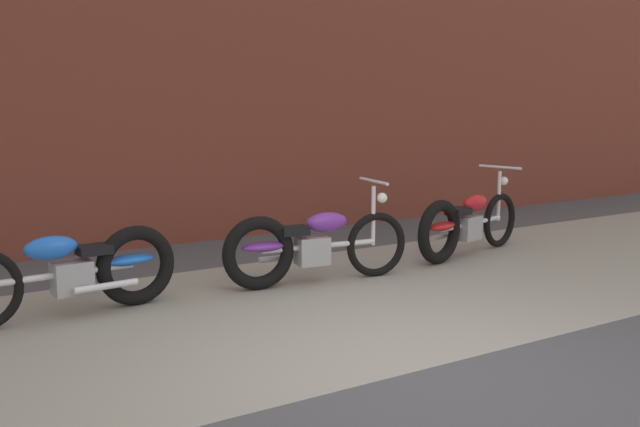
{
  "coord_description": "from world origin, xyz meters",
  "views": [
    {
      "loc": [
        -2.98,
        -3.6,
        1.86
      ],
      "look_at": [
        0.54,
        2.17,
        0.75
      ],
      "focal_mm": 39.79,
      "sensor_mm": 36.0,
      "label": 1
    }
  ],
  "objects": [
    {
      "name": "brick_building_wall",
      "position": [
        0.0,
        5.2,
        2.39
      ],
      "size": [
        36.0,
        0.5,
        4.77
      ],
      "primitive_type": "cube",
      "color": "brown",
      "rests_on": "ground"
    },
    {
      "name": "motorcycle_red",
      "position": [
        2.72,
        2.5,
        0.4
      ],
      "size": [
        1.97,
        0.75,
        1.03
      ],
      "rotation": [
        0.0,
        0.0,
        0.25
      ],
      "color": "black",
      "rests_on": "ground"
    },
    {
      "name": "motorcycle_purple",
      "position": [
        0.5,
        2.39,
        0.4
      ],
      "size": [
        2.0,
        0.62,
        1.03
      ],
      "rotation": [
        0.0,
        0.0,
        -0.13
      ],
      "color": "black",
      "rests_on": "ground"
    },
    {
      "name": "ground_plane",
      "position": [
        0.0,
        0.0,
        0.0
      ],
      "size": [
        80.0,
        80.0,
        0.0
      ],
      "primitive_type": "plane",
      "color": "#47474C"
    },
    {
      "name": "sidewalk_slab",
      "position": [
        0.0,
        1.75,
        0.0
      ],
      "size": [
        36.0,
        3.5,
        0.01
      ],
      "primitive_type": "cube",
      "color": "gray",
      "rests_on": "ground"
    },
    {
      "name": "motorcycle_blue",
      "position": [
        -1.65,
        2.52,
        0.4
      ],
      "size": [
        2.01,
        0.58,
        1.03
      ],
      "rotation": [
        0.0,
        0.0,
        3.22
      ],
      "color": "black",
      "rests_on": "ground"
    }
  ]
}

